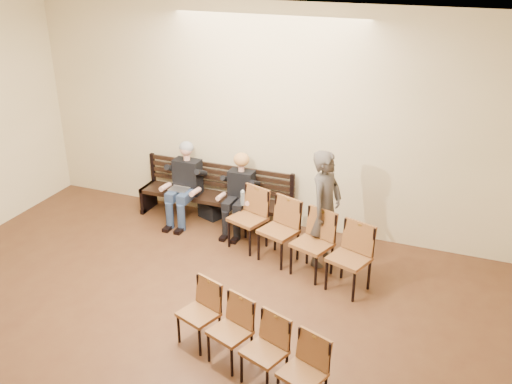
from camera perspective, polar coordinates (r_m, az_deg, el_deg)
room_walls at (r=5.09m, az=-15.57°, el=2.83°), size 8.02×10.01×3.51m
bench at (r=9.42m, az=-4.15°, el=-1.67°), size 2.60×0.90×0.45m
seated_man at (r=9.34m, az=-7.11°, el=0.87°), size 0.54×0.75×1.31m
seated_woman at (r=8.98m, az=-1.70°, el=-0.47°), size 0.49×0.68×1.15m
laptop at (r=9.29m, az=-7.70°, el=0.09°), size 0.32×0.26×0.22m
water_bottle at (r=8.72m, az=-1.32°, el=-1.27°), size 0.08×0.08×0.25m
bag at (r=9.59m, az=-4.56°, el=-1.78°), size 0.44×0.37×0.27m
passerby at (r=7.96m, az=6.97°, el=-0.83°), size 0.62×0.80×1.96m
chair_row_front at (r=8.02m, az=3.91°, el=-4.60°), size 2.30×1.22×0.93m
chair_row_back at (r=6.24m, az=-0.95°, el=-14.79°), size 1.92×1.04×0.78m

